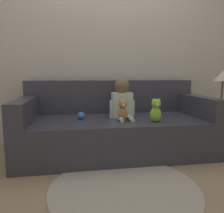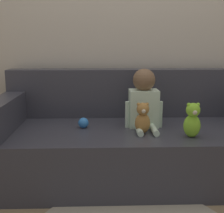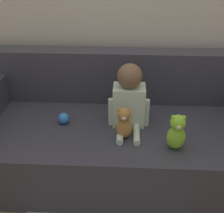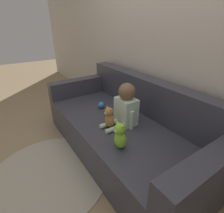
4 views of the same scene
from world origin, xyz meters
TOP-DOWN VIEW (x-y plane):
  - ground_plane at (0.00, 0.00)m, footprint 12.00×12.00m
  - wall_back at (0.00, 0.56)m, footprint 8.00×0.05m
  - couch at (0.00, 0.06)m, footprint 2.10×0.96m
  - person_baby at (0.06, 0.01)m, footprint 0.28×0.37m
  - teddy_bear_brown at (0.03, -0.17)m, footprint 0.11×0.10m
  - plush_toy_side at (0.36, -0.27)m, footprint 0.12×0.11m
  - toy_ball at (-0.40, -0.01)m, footprint 0.08×0.08m
  - floor_rug at (-0.09, -0.81)m, footprint 1.17×1.17m

SIDE VIEW (x-z plane):
  - ground_plane at x=0.00m, z-range 0.00..0.00m
  - floor_rug at x=-0.09m, z-range 0.00..0.01m
  - couch at x=0.00m, z-range -0.12..0.69m
  - toy_ball at x=-0.40m, z-range 0.40..0.48m
  - teddy_bear_brown at x=0.03m, z-range 0.40..0.62m
  - plush_toy_side at x=0.36m, z-range 0.40..0.64m
  - person_baby at x=0.06m, z-range 0.38..0.82m
  - wall_back at x=0.00m, z-range 0.00..2.60m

